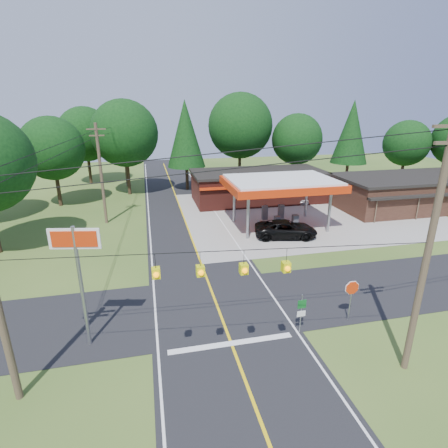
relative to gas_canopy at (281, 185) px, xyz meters
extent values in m
plane|color=#35561E|center=(-9.00, -13.00, -4.27)|extent=(120.00, 120.00, 0.00)
cube|color=black|center=(-9.00, -13.00, -4.26)|extent=(8.00, 120.00, 0.02)
cube|color=black|center=(-9.00, -13.00, -4.25)|extent=(70.00, 7.00, 0.02)
cube|color=yellow|center=(-9.00, -13.00, -4.24)|extent=(0.15, 110.00, 0.00)
cylinder|color=gray|center=(-4.00, -2.50, -2.17)|extent=(0.28, 0.28, 4.20)
cylinder|color=gray|center=(-4.00, 2.50, -2.17)|extent=(0.28, 0.28, 4.20)
cylinder|color=gray|center=(4.00, -2.50, -2.17)|extent=(0.28, 0.28, 4.20)
cylinder|color=gray|center=(4.00, 2.50, -2.17)|extent=(0.28, 0.28, 4.20)
cube|color=red|center=(0.00, 0.00, 0.08)|extent=(10.60, 7.40, 0.70)
cube|color=white|center=(0.00, 0.00, 0.48)|extent=(10.00, 7.00, 0.25)
cube|color=#9E9B93|center=(0.00, -1.80, -4.14)|extent=(3.20, 0.90, 0.22)
cube|color=#3F3F44|center=(-0.90, -1.80, -3.32)|extent=(0.55, 0.45, 1.50)
cube|color=#3F3F44|center=(0.90, -1.80, -3.32)|extent=(0.55, 0.45, 1.50)
cube|color=#9E9B93|center=(0.00, 1.80, -4.14)|extent=(3.20, 0.90, 0.22)
cube|color=#3F3F44|center=(-0.90, 1.80, -3.32)|extent=(0.55, 0.45, 1.50)
cube|color=#3F3F44|center=(0.90, 1.80, -3.32)|extent=(0.55, 0.45, 1.50)
cube|color=#521E17|center=(1.00, 10.00, -2.52)|extent=(16.00, 7.00, 3.50)
cube|color=black|center=(1.00, 10.00, -0.62)|extent=(16.40, 7.40, 0.30)
cube|color=red|center=(1.00, 6.40, -1.57)|extent=(16.00, 0.50, 0.25)
cube|color=#341D15|center=(19.00, 3.00, -2.52)|extent=(20.00, 8.00, 3.50)
cube|color=black|center=(19.00, 3.00, -0.62)|extent=(20.40, 8.40, 0.30)
cylinder|color=#473828|center=(-1.50, -20.00, 1.48)|extent=(0.30, 0.30, 11.50)
cylinder|color=#473828|center=(-17.00, 5.00, 0.73)|extent=(0.30, 0.30, 10.00)
cube|color=#473828|center=(-17.00, 5.00, 5.13)|extent=(1.80, 0.12, 0.12)
cube|color=#473828|center=(-17.00, 5.00, 4.53)|extent=(1.40, 0.12, 0.12)
cylinder|color=#473828|center=(-15.50, 22.00, 0.48)|extent=(0.30, 0.30, 9.50)
cube|color=#C8CE0A|center=(-12.55, -18.70, 1.23)|extent=(0.32, 0.32, 0.42)
cube|color=#C8CE0A|center=(-10.85, -18.90, 1.23)|extent=(0.32, 0.32, 0.42)
cube|color=#C8CE0A|center=(-9.15, -19.10, 1.23)|extent=(0.32, 0.32, 0.42)
cube|color=#C8CE0A|center=(-7.45, -19.30, 1.23)|extent=(0.32, 0.32, 0.42)
cylinder|color=#332316|center=(-23.00, 13.00, -2.29)|extent=(0.44, 0.44, 3.96)
sphere|color=black|center=(-23.00, 13.00, 2.55)|extent=(7.26, 7.26, 7.26)
cylinder|color=#332316|center=(-15.00, 17.00, -1.93)|extent=(0.44, 0.44, 4.68)
sphere|color=black|center=(-15.00, 17.00, 3.79)|extent=(8.58, 8.58, 8.58)
cylinder|color=#332316|center=(-7.00, 18.00, -2.11)|extent=(0.44, 0.44, 4.32)
cone|color=black|center=(-7.00, 18.00, 3.53)|extent=(5.28, 5.28, 9.00)
cylinder|color=#332316|center=(1.00, 19.00, -1.75)|extent=(0.44, 0.44, 5.04)
sphere|color=black|center=(1.00, 19.00, 4.41)|extent=(9.24, 9.24, 9.24)
cylinder|color=#332316|center=(9.00, 17.00, -2.29)|extent=(0.44, 0.44, 3.96)
sphere|color=black|center=(9.00, 17.00, 2.55)|extent=(7.26, 7.26, 7.26)
cylinder|color=#332316|center=(17.00, 16.00, -2.11)|extent=(0.44, 0.44, 4.32)
cone|color=black|center=(17.00, 16.00, 3.53)|extent=(5.28, 5.28, 9.00)
cylinder|color=#332316|center=(25.00, 14.00, -2.47)|extent=(0.44, 0.44, 3.60)
sphere|color=black|center=(25.00, 14.00, 1.93)|extent=(6.60, 6.60, 6.60)
cylinder|color=#332316|center=(-21.00, 25.00, -2.11)|extent=(0.44, 0.44, 4.32)
sphere|color=black|center=(-21.00, 25.00, 3.17)|extent=(7.92, 7.92, 7.92)
imported|color=black|center=(-0.50, -3.00, -3.48)|extent=(6.70, 6.70, 1.57)
imported|color=silver|center=(6.12, 8.00, -3.66)|extent=(4.49, 4.49, 1.21)
cylinder|color=gray|center=(-16.09, -15.00, -1.06)|extent=(0.18, 0.18, 6.41)
cube|color=white|center=(-16.09, -15.00, 1.54)|extent=(2.35, 0.54, 1.01)
cube|color=red|center=(-16.09, -15.05, 1.54)|extent=(2.07, 0.47, 0.78)
cylinder|color=gray|center=(-2.00, -16.00, -3.09)|extent=(0.07, 0.07, 2.36)
cylinder|color=gray|center=(-5.20, -16.50, -3.11)|extent=(0.06, 0.06, 2.32)
cube|color=#0C591E|center=(-5.20, -16.54, -2.48)|extent=(0.47, 0.04, 0.47)
cube|color=white|center=(-5.20, -16.54, -3.06)|extent=(0.47, 0.04, 0.32)
camera|label=1|loc=(-12.64, -31.09, 7.40)|focal=28.00mm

